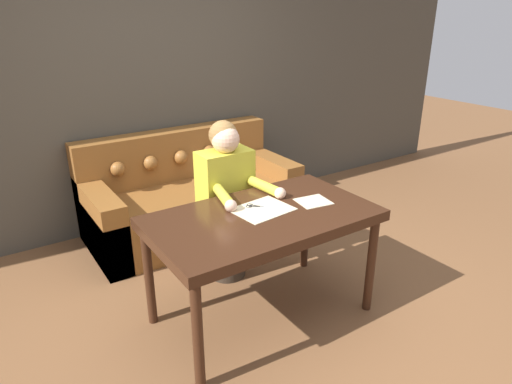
# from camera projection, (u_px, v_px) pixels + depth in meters

# --- Properties ---
(ground_plane) EXTENTS (16.00, 16.00, 0.00)m
(ground_plane) POSITION_uv_depth(u_px,v_px,m) (264.00, 314.00, 3.14)
(ground_plane) COLOR brown
(wall_back) EXTENTS (8.00, 0.06, 2.60)m
(wall_back) POSITION_uv_depth(u_px,v_px,m) (146.00, 86.00, 4.12)
(wall_back) COLOR #474238
(wall_back) RESTS_ON ground_plane
(dining_table) EXTENTS (1.42, 0.81, 0.76)m
(dining_table) POSITION_uv_depth(u_px,v_px,m) (263.00, 225.00, 2.88)
(dining_table) COLOR #381E11
(dining_table) RESTS_ON ground_plane
(couch) EXTENTS (1.88, 0.90, 0.90)m
(couch) POSITION_uv_depth(u_px,v_px,m) (190.00, 198.00, 4.24)
(couch) COLOR brown
(couch) RESTS_ON ground_plane
(person) EXTENTS (0.46, 0.61, 1.24)m
(person) POSITION_uv_depth(u_px,v_px,m) (227.00, 202.00, 3.37)
(person) COLOR #33281E
(person) RESTS_ON ground_plane
(pattern_paper_main) EXTENTS (0.39, 0.33, 0.00)m
(pattern_paper_main) POSITION_uv_depth(u_px,v_px,m) (262.00, 209.00, 2.91)
(pattern_paper_main) COLOR beige
(pattern_paper_main) RESTS_ON dining_table
(pattern_paper_offcut) EXTENTS (0.23, 0.22, 0.00)m
(pattern_paper_offcut) POSITION_uv_depth(u_px,v_px,m) (313.00, 201.00, 3.03)
(pattern_paper_offcut) COLOR beige
(pattern_paper_offcut) RESTS_ON dining_table
(scissors) EXTENTS (0.19, 0.18, 0.01)m
(scissors) POSITION_uv_depth(u_px,v_px,m) (256.00, 206.00, 2.96)
(scissors) COLOR silver
(scissors) RESTS_ON dining_table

